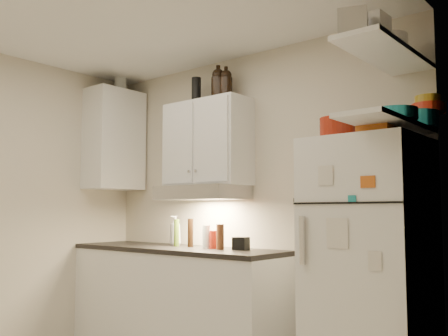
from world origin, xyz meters
The scene contains 33 objects.
back_wall centered at (0.00, 1.51, 1.30)m, with size 3.20×0.02×2.60m, color beige.
right_wall centered at (1.61, 0.00, 1.30)m, with size 0.02×3.00×2.60m, color beige.
base_cabinet centered at (-0.55, 1.20, 0.44)m, with size 2.10×0.60×0.88m, color white.
countertop centered at (-0.55, 1.20, 0.90)m, with size 2.10×0.62×0.04m, color black.
upper_cabinet centered at (-0.30, 1.33, 1.83)m, with size 0.80×0.33×0.75m, color white.
side_cabinet centered at (-1.44, 1.20, 1.95)m, with size 0.33×0.55×1.00m, color white.
range_hood centered at (-0.30, 1.27, 1.39)m, with size 0.76×0.46×0.12m, color silver.
fridge centered at (1.25, 1.16, 0.85)m, with size 0.70×0.68×1.70m, color white.
shelf_hi centered at (1.45, 1.02, 2.20)m, with size 0.30×0.95×0.03m, color white.
shelf_lo centered at (1.45, 1.02, 1.76)m, with size 0.30×0.95×0.03m, color white.
knife_strip centered at (0.70, 1.49, 1.32)m, with size 0.42×0.02×0.03m, color black.
dutch_oven centered at (1.13, 0.99, 1.77)m, with size 0.23×0.23×0.13m, color #9D2312.
book_stack centered at (1.40, 1.00, 1.74)m, with size 0.19×0.24×0.08m, color #CD5E19.
spice_jar centered at (1.26, 1.16, 1.76)m, with size 0.07×0.07×0.11m, color silver.
stock_pot centered at (1.38, 1.25, 2.30)m, with size 0.24×0.24×0.17m, color silver.
tin_a centered at (1.41, 0.89, 2.31)m, with size 0.19×0.17×0.19m, color #AAAAAD.
tin_b centered at (1.40, 0.68, 2.29)m, with size 0.16×0.16×0.16m, color #AAAAAD.
bowl_teal centered at (1.50, 1.39, 1.83)m, with size 0.27×0.27×0.11m, color teal.
bowl_orange centered at (1.55, 1.48, 1.92)m, with size 0.22×0.22×0.07m, color red.
bowl_yellow centered at (1.55, 1.48, 1.98)m, with size 0.17×0.17×0.05m, color gold.
plates centered at (1.50, 1.00, 1.81)m, with size 0.27×0.27×0.07m, color teal.
growler_a centered at (-0.18, 1.34, 2.34)m, with size 0.12×0.12×0.29m, color black, non-canonical shape.
growler_b centered at (-0.09, 1.34, 2.33)m, with size 0.11×0.11×0.26m, color black, non-canonical shape.
thermos_a centered at (-0.45, 1.35, 2.32)m, with size 0.09×0.09×0.25m, color black.
thermos_b centered at (-0.47, 1.37, 2.31)m, with size 0.08×0.08×0.22m, color black.
side_jar centered at (-1.44, 1.27, 2.53)m, with size 0.12×0.12×0.17m, color silver.
soap_bottle centered at (-0.69, 1.33, 1.07)m, with size 0.12×0.12×0.30m, color white.
pepper_mill centered at (-0.05, 1.21, 1.02)m, with size 0.06×0.06×0.21m, color brown.
oil_bottle centered at (-0.59, 1.25, 1.04)m, with size 0.05×0.05×0.24m, color #496619.
vinegar_bottle centered at (-0.43, 1.26, 1.04)m, with size 0.05×0.05×0.25m, color black.
clear_bottle centered at (-0.22, 1.23, 1.02)m, with size 0.06×0.06×0.19m, color silver.
red_jar centered at (-0.15, 1.25, 0.99)m, with size 0.07×0.07×0.15m, color #9D2312.
caddy centered at (0.11, 1.28, 0.97)m, with size 0.12×0.09×0.10m, color black.
Camera 1 is at (2.59, -1.93, 1.23)m, focal length 40.00 mm.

